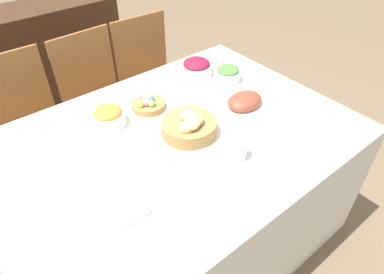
# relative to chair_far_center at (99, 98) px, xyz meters

# --- Properties ---
(ground_plane) EXTENTS (12.00, 12.00, 0.00)m
(ground_plane) POSITION_rel_chair_far_center_xyz_m (-0.03, -0.93, -0.50)
(ground_plane) COLOR brown
(dining_table) EXTENTS (1.66, 1.19, 0.78)m
(dining_table) POSITION_rel_chair_far_center_xyz_m (-0.03, -0.93, -0.11)
(dining_table) COLOR silver
(dining_table) RESTS_ON ground
(chair_far_center) EXTENTS (0.44, 0.44, 0.93)m
(chair_far_center) POSITION_rel_chair_far_center_xyz_m (0.00, 0.00, 0.00)
(chair_far_center) COLOR brown
(chair_far_center) RESTS_ON ground
(chair_far_right) EXTENTS (0.44, 0.44, 0.93)m
(chair_far_right) POSITION_rel_chair_far_center_xyz_m (0.43, 0.00, 0.00)
(chair_far_right) COLOR brown
(chair_far_right) RESTS_ON ground
(chair_far_left) EXTENTS (0.42, 0.42, 0.93)m
(chair_far_left) POSITION_rel_chair_far_center_xyz_m (-0.47, 0.00, 0.00)
(chair_far_left) COLOR brown
(chair_far_left) RESTS_ON ground
(sideboard) EXTENTS (1.43, 0.44, 0.88)m
(sideboard) POSITION_rel_chair_far_center_xyz_m (-0.13, 0.92, -0.06)
(sideboard) COLOR #3D2616
(sideboard) RESTS_ON ground
(bread_basket) EXTENTS (0.26, 0.26, 0.12)m
(bread_basket) POSITION_rel_chair_far_center_xyz_m (0.03, -0.96, 0.32)
(bread_basket) COLOR #9E7542
(bread_basket) RESTS_ON dining_table
(egg_basket) EXTENTS (0.17, 0.17, 0.08)m
(egg_basket) POSITION_rel_chair_far_center_xyz_m (-0.01, -0.66, 0.31)
(egg_basket) COLOR #9E7542
(egg_basket) RESTS_ON dining_table
(ham_platter) EXTENTS (0.31, 0.22, 0.08)m
(ham_platter) POSITION_rel_chair_far_center_xyz_m (0.39, -0.96, 0.30)
(ham_platter) COLOR white
(ham_platter) RESTS_ON dining_table
(carrot_bowl) EXTENTS (0.16, 0.16, 0.10)m
(carrot_bowl) POSITION_rel_chair_far_center_xyz_m (-0.23, -0.66, 0.32)
(carrot_bowl) COLOR white
(carrot_bowl) RESTS_ON dining_table
(beet_salad_bowl) EXTENTS (0.19, 0.19, 0.10)m
(beet_salad_bowl) POSITION_rel_chair_far_center_xyz_m (0.41, -0.55, 0.32)
(beet_salad_bowl) COLOR white
(beet_salad_bowl) RESTS_ON dining_table
(green_salad_bowl) EXTENTS (0.15, 0.15, 0.09)m
(green_salad_bowl) POSITION_rel_chair_far_center_xyz_m (0.51, -0.71, 0.32)
(green_salad_bowl) COLOR white
(green_salad_bowl) RESTS_ON dining_table
(dinner_plate) EXTENTS (0.24, 0.24, 0.01)m
(dinner_plate) POSITION_rel_chair_far_center_xyz_m (-0.14, -1.37, 0.28)
(dinner_plate) COLOR white
(dinner_plate) RESTS_ON dining_table
(fork) EXTENTS (0.01, 0.19, 0.00)m
(fork) POSITION_rel_chair_far_center_xyz_m (-0.29, -1.37, 0.28)
(fork) COLOR silver
(fork) RESTS_ON dining_table
(knife) EXTENTS (0.01, 0.19, 0.00)m
(knife) POSITION_rel_chair_far_center_xyz_m (-0.00, -1.37, 0.28)
(knife) COLOR silver
(knife) RESTS_ON dining_table
(spoon) EXTENTS (0.01, 0.19, 0.00)m
(spoon) POSITION_rel_chair_far_center_xyz_m (0.03, -1.37, 0.28)
(spoon) COLOR silver
(spoon) RESTS_ON dining_table
(drinking_cup) EXTENTS (0.08, 0.08, 0.08)m
(drinking_cup) POSITION_rel_chair_far_center_xyz_m (0.09, -1.22, 0.32)
(drinking_cup) COLOR silver
(drinking_cup) RESTS_ON dining_table
(butter_dish) EXTENTS (0.13, 0.08, 0.03)m
(butter_dish) POSITION_rel_chair_far_center_xyz_m (-0.44, -1.19, 0.29)
(butter_dish) COLOR white
(butter_dish) RESTS_ON dining_table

